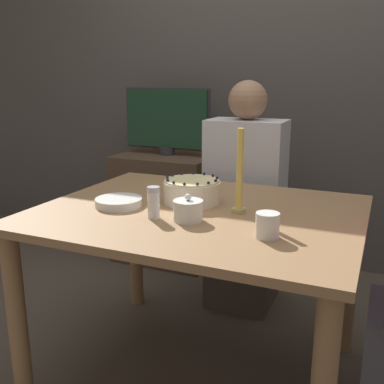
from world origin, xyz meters
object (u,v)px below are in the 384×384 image
at_px(tv_monitor, 167,120).
at_px(cake, 192,191).
at_px(person_man_blue_shirt, 244,211).
at_px(candle, 240,179).
at_px(sugar_bowl, 188,210).
at_px(sugar_shaker, 154,202).

bearing_deg(tv_monitor, cake, -58.49).
height_order(person_man_blue_shirt, tv_monitor, person_man_blue_shirt).
bearing_deg(candle, sugar_bowl, -130.08).
xyz_separation_m(sugar_shaker, candle, (0.26, 0.19, 0.07)).
relative_size(person_man_blue_shirt, tv_monitor, 2.02).
xyz_separation_m(sugar_shaker, tv_monitor, (-0.59, 1.27, 0.16)).
height_order(sugar_shaker, tv_monitor, tv_monitor).
bearing_deg(sugar_shaker, sugar_bowl, 10.76).
height_order(candle, tv_monitor, tv_monitor).
distance_m(sugar_bowl, tv_monitor, 1.45).
relative_size(cake, tv_monitor, 0.39).
xyz_separation_m(cake, sugar_bowl, (0.08, -0.23, -0.01)).
bearing_deg(candle, person_man_blue_shirt, 104.86).
bearing_deg(tv_monitor, candle, -52.06).
distance_m(sugar_shaker, person_man_blue_shirt, 0.90).
distance_m(sugar_shaker, candle, 0.33).
bearing_deg(sugar_shaker, tv_monitor, 114.72).
relative_size(sugar_bowl, candle, 0.34).
bearing_deg(cake, sugar_bowl, -69.69).
height_order(sugar_shaker, person_man_blue_shirt, person_man_blue_shirt).
height_order(sugar_bowl, tv_monitor, tv_monitor).
bearing_deg(candle, cake, 163.84).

